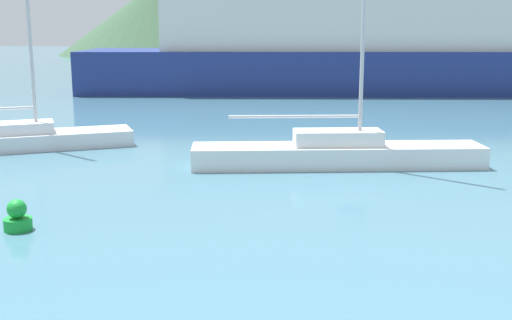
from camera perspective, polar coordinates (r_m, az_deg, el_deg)
The scene contains 5 objects.
sailboat_middle at distance 24.06m, azimuth -20.26°, elevation 1.85°, with size 7.35×5.85×8.52m.
sailboat_outer at distance 19.97m, azimuth 7.27°, elevation 0.82°, with size 9.03×4.11×11.23m.
ferry_distant at distance 42.83m, azimuth 9.01°, elevation 9.94°, with size 36.17×15.07×8.32m.
buoy_marker at distance 14.60m, azimuth -20.44°, elevation -4.82°, with size 0.59×0.59×0.68m.
hill_west at distance 98.70m, azimuth -9.22°, elevation 12.14°, with size 27.42×27.42×9.98m.
Camera 1 is at (3.37, -0.19, 4.29)m, focal length 45.00 mm.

